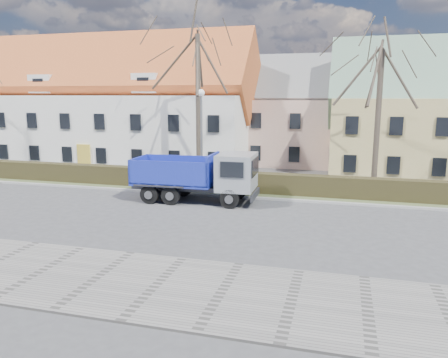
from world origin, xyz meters
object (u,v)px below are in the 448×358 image
(cart_frame, at_px, (180,188))
(streetlight, at_px, (202,139))
(dump_truck, at_px, (191,176))
(parked_car_a, at_px, (161,168))

(cart_frame, bearing_deg, streetlight, 71.35)
(streetlight, distance_m, cart_frame, 3.84)
(streetlight, relative_size, cart_frame, 9.07)
(dump_truck, bearing_deg, cart_frame, 126.86)
(dump_truck, bearing_deg, parked_car_a, 124.09)
(streetlight, distance_m, parked_car_a, 5.67)
(parked_car_a, bearing_deg, cart_frame, -135.48)
(streetlight, relative_size, parked_car_a, 1.63)
(cart_frame, bearing_deg, parked_car_a, 125.04)
(dump_truck, distance_m, cart_frame, 2.51)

